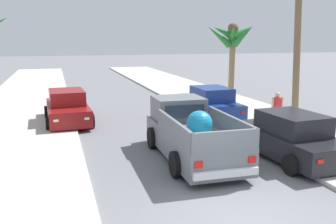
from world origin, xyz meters
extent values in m
plane|color=slate|center=(0.00, 0.00, 0.00)|extent=(160.00, 160.00, 0.00)
cube|color=beige|center=(-5.52, 12.00, 0.06)|extent=(5.04, 60.00, 0.12)
cube|color=beige|center=(5.52, 12.00, 0.06)|extent=(5.04, 60.00, 0.12)
cube|color=silver|center=(-4.40, 12.00, 0.05)|extent=(0.16, 60.00, 0.10)
cube|color=silver|center=(4.40, 12.00, 0.05)|extent=(0.16, 60.00, 0.10)
cube|color=slate|center=(0.39, 4.14, 0.60)|extent=(2.03, 5.14, 0.80)
cube|color=slate|center=(0.43, 5.74, 1.40)|extent=(1.75, 1.54, 0.80)
cube|color=#283342|center=(0.41, 4.98, 1.42)|extent=(1.38, 0.09, 0.44)
cube|color=#283342|center=(0.45, 6.50, 1.42)|extent=(1.46, 0.09, 0.48)
cube|color=slate|center=(-0.53, 3.30, 1.28)|extent=(0.17, 3.30, 0.56)
cube|color=slate|center=(1.29, 3.26, 1.28)|extent=(0.17, 3.30, 0.56)
cube|color=slate|center=(0.34, 1.63, 1.28)|extent=(1.88, 0.14, 0.56)
cube|color=silver|center=(0.34, 1.54, 0.44)|extent=(1.83, 0.16, 0.20)
cylinder|color=black|center=(-0.55, 5.69, 0.38)|extent=(0.28, 0.77, 0.76)
cylinder|color=black|center=(1.41, 5.65, 0.38)|extent=(0.28, 0.77, 0.76)
cylinder|color=black|center=(-0.62, 2.76, 0.38)|extent=(0.28, 0.77, 0.76)
cylinder|color=black|center=(1.34, 2.71, 0.38)|extent=(0.28, 0.77, 0.76)
cube|color=red|center=(-0.41, 1.58, 0.74)|extent=(0.22, 0.04, 0.18)
cube|color=red|center=(1.09, 1.55, 0.74)|extent=(0.22, 0.04, 0.18)
sphere|color=#198CBF|center=(0.25, 3.24, 1.39)|extent=(0.78, 0.78, 0.78)
cube|color=maroon|center=(-3.30, 10.67, 0.54)|extent=(1.93, 4.27, 0.72)
cube|color=maroon|center=(-3.31, 10.77, 1.22)|extent=(1.60, 2.16, 0.64)
cube|color=#283342|center=(-3.27, 9.80, 1.20)|extent=(1.37, 0.13, 0.52)
cube|color=#283342|center=(-3.35, 11.74, 1.20)|extent=(1.34, 0.13, 0.50)
cylinder|color=black|center=(-2.35, 9.40, 0.32)|extent=(0.25, 0.65, 0.64)
cylinder|color=black|center=(-4.15, 9.33, 0.32)|extent=(0.25, 0.65, 0.64)
cylinder|color=black|center=(-2.45, 12.01, 0.32)|extent=(0.25, 0.65, 0.64)
cylinder|color=black|center=(-4.26, 11.93, 0.32)|extent=(0.25, 0.65, 0.64)
cube|color=red|center=(-2.76, 12.80, 0.64)|extent=(0.20, 0.05, 0.12)
cube|color=white|center=(-2.60, 8.59, 0.61)|extent=(0.20, 0.05, 0.10)
cube|color=red|center=(-4.02, 12.75, 0.64)|extent=(0.20, 0.05, 0.12)
cube|color=white|center=(-3.84, 8.54, 0.61)|extent=(0.20, 0.05, 0.10)
cube|color=black|center=(3.42, 3.27, 0.54)|extent=(1.97, 4.28, 0.72)
cube|color=black|center=(3.43, 3.17, 1.22)|extent=(1.62, 2.17, 0.64)
cube|color=#283342|center=(3.38, 4.14, 1.20)|extent=(1.37, 0.15, 0.52)
cube|color=#283342|center=(3.48, 2.20, 1.20)|extent=(1.34, 0.15, 0.50)
cylinder|color=black|center=(2.46, 4.52, 0.32)|extent=(0.25, 0.65, 0.64)
cylinder|color=black|center=(4.26, 4.62, 0.32)|extent=(0.25, 0.65, 0.64)
cylinder|color=black|center=(2.59, 1.92, 0.32)|extent=(0.25, 0.65, 0.64)
cube|color=red|center=(2.90, 1.13, 0.64)|extent=(0.20, 0.05, 0.12)
cube|color=white|center=(2.70, 5.35, 0.61)|extent=(0.20, 0.05, 0.10)
cube|color=white|center=(3.93, 5.41, 0.61)|extent=(0.20, 0.05, 0.10)
cube|color=navy|center=(3.49, 9.83, 0.54)|extent=(1.80, 4.22, 0.72)
cube|color=navy|center=(3.49, 9.73, 1.22)|extent=(1.54, 2.11, 0.64)
cube|color=#283342|center=(3.48, 10.70, 1.20)|extent=(1.37, 0.09, 0.52)
cube|color=#283342|center=(3.50, 8.76, 1.20)|extent=(1.34, 0.09, 0.50)
cylinder|color=black|center=(2.58, 11.12, 0.32)|extent=(0.23, 0.64, 0.64)
cylinder|color=black|center=(4.38, 11.14, 0.32)|extent=(0.23, 0.64, 0.64)
cylinder|color=black|center=(2.60, 8.52, 0.32)|extent=(0.23, 0.64, 0.64)
cylinder|color=black|center=(4.40, 8.54, 0.32)|extent=(0.23, 0.64, 0.64)
cube|color=red|center=(2.88, 7.72, 0.64)|extent=(0.20, 0.04, 0.12)
cube|color=white|center=(2.85, 11.94, 0.61)|extent=(0.20, 0.04, 0.10)
cube|color=red|center=(4.14, 7.73, 0.64)|extent=(0.20, 0.04, 0.12)
cube|color=white|center=(4.09, 11.95, 0.61)|extent=(0.20, 0.04, 0.10)
cylinder|color=#846B4C|center=(8.29, 17.21, 2.28)|extent=(0.41, 0.48, 4.56)
cone|color=#23702D|center=(9.06, 17.30, 4.35)|extent=(1.70, 0.75, 1.12)
cone|color=#23702D|center=(8.69, 18.01, 4.21)|extent=(1.31, 1.89, 1.39)
cone|color=#23702D|center=(7.84, 17.91, 4.34)|extent=(1.43, 1.78, 1.16)
cone|color=#23702D|center=(7.29, 17.33, 4.03)|extent=(2.00, 0.80, 1.69)
cone|color=#23702D|center=(7.95, 16.50, 4.29)|extent=(1.22, 1.73, 1.22)
cone|color=#23702D|center=(8.61, 16.27, 4.08)|extent=(1.16, 2.02, 1.60)
sphere|color=brown|center=(8.29, 17.21, 4.56)|extent=(0.75, 0.75, 0.75)
cylinder|color=brown|center=(7.53, 8.85, 3.68)|extent=(0.32, 0.72, 7.37)
cylinder|color=gray|center=(5.32, 7.04, 0.41)|extent=(0.14, 0.14, 0.82)
cylinder|color=gray|center=(5.52, 7.04, 0.41)|extent=(0.14, 0.14, 0.82)
cube|color=red|center=(5.42, 7.04, 1.09)|extent=(0.31, 0.43, 0.55)
sphere|color=beige|center=(5.42, 7.04, 1.48)|extent=(0.22, 0.22, 0.22)
cylinder|color=beige|center=(5.18, 7.04, 1.12)|extent=(0.09, 0.09, 0.55)
cylinder|color=beige|center=(5.66, 7.04, 1.12)|extent=(0.09, 0.09, 0.55)
camera|label=1|loc=(-3.74, -6.68, 3.88)|focal=39.47mm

